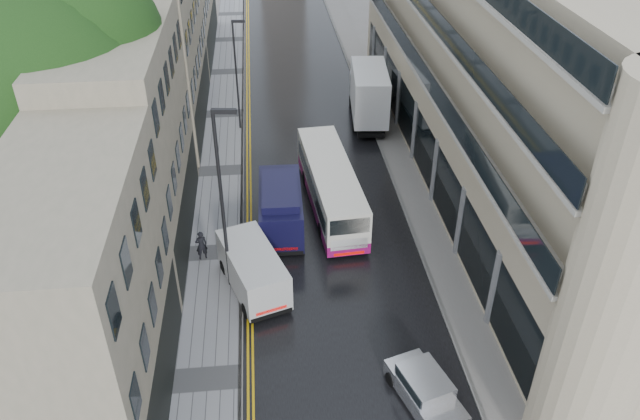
{
  "coord_description": "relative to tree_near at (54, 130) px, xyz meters",
  "views": [
    {
      "loc": [
        -3.06,
        -6.36,
        19.52
      ],
      "look_at": [
        -0.64,
        18.0,
        3.15
      ],
      "focal_mm": 35.0,
      "sensor_mm": 36.0,
      "label": 1
    }
  ],
  "objects": [
    {
      "name": "modern_block",
      "position": [
        22.8,
        6.0,
        0.05
      ],
      "size": [
        8.0,
        40.0,
        14.0
      ],
      "primitive_type": null,
      "color": "#BFAE8E",
      "rests_on": "ground"
    },
    {
      "name": "left_sidewalk",
      "position": [
        6.65,
        7.5,
        -6.89
      ],
      "size": [
        2.7,
        85.0,
        0.12
      ],
      "primitive_type": "cube",
      "color": "gray",
      "rests_on": "ground"
    },
    {
      "name": "white_van",
      "position": [
        8.2,
        -5.58,
        -5.84
      ],
      "size": [
        3.48,
        5.21,
        2.18
      ],
      "primitive_type": null,
      "rotation": [
        0.0,
        0.0,
        0.32
      ],
      "color": "silver",
      "rests_on": "road"
    },
    {
      "name": "cream_bus",
      "position": [
        12.14,
        0.11,
        -5.59
      ],
      "size": [
        2.97,
        9.92,
        2.67
      ],
      "primitive_type": null,
      "rotation": [
        0.0,
        0.0,
        0.08
      ],
      "color": "silver",
      "rests_on": "road"
    },
    {
      "name": "white_lorry",
      "position": [
        15.64,
        12.27,
        -4.91
      ],
      "size": [
        2.97,
        7.84,
        4.02
      ],
      "primitive_type": null,
      "rotation": [
        0.0,
        0.0,
        -0.09
      ],
      "color": "white",
      "rests_on": "road"
    },
    {
      "name": "tree_near",
      "position": [
        0.0,
        0.0,
        0.0
      ],
      "size": [
        10.56,
        10.56,
        13.89
      ],
      "primitive_type": null,
      "color": "black",
      "rests_on": "ground"
    },
    {
      "name": "tree_far",
      "position": [
        0.3,
        13.0,
        -0.72
      ],
      "size": [
        9.24,
        9.24,
        12.46
      ],
      "primitive_type": null,
      "color": "black",
      "rests_on": "ground"
    },
    {
      "name": "right_sidewalk",
      "position": [
        17.9,
        7.5,
        -6.89
      ],
      "size": [
        1.8,
        85.0,
        0.12
      ],
      "primitive_type": "cube",
      "color": "slate",
      "rests_on": "ground"
    },
    {
      "name": "road",
      "position": [
        12.5,
        7.5,
        -6.94
      ],
      "size": [
        9.0,
        85.0,
        0.02
      ],
      "primitive_type": "cube",
      "color": "black",
      "rests_on": "ground"
    },
    {
      "name": "old_shop_row",
      "position": [
        3.05,
        10.0,
        -0.95
      ],
      "size": [
        4.5,
        56.0,
        12.0
      ],
      "primitive_type": null,
      "color": "gray",
      "rests_on": "ground"
    },
    {
      "name": "pedestrian",
      "position": [
        6.03,
        -1.24,
        -6.02
      ],
      "size": [
        0.68,
        0.54,
        1.62
      ],
      "primitive_type": "imported",
      "rotation": [
        0.0,
        0.0,
        3.44
      ],
      "color": "black",
      "rests_on": "left_sidewalk"
    },
    {
      "name": "lamp_post_far",
      "position": [
        7.8,
        13.35,
        -3.08
      ],
      "size": [
        0.86,
        0.26,
        7.48
      ],
      "primitive_type": null,
      "rotation": [
        0.0,
        0.0,
        -0.09
      ],
      "color": "black",
      "rests_on": "left_sidewalk"
    },
    {
      "name": "navy_van",
      "position": [
        9.02,
        -0.7,
        -5.52
      ],
      "size": [
        2.33,
        5.57,
        2.81
      ],
      "primitive_type": null,
      "rotation": [
        0.0,
        0.0,
        -0.02
      ],
      "color": "black",
      "rests_on": "road"
    },
    {
      "name": "lamp_post_near",
      "position": [
        7.44,
        -3.39,
        -2.32
      ],
      "size": [
        1.03,
        0.35,
        9.01
      ],
      "primitive_type": null,
      "rotation": [
        0.0,
        0.0,
        -0.12
      ],
      "color": "black",
      "rests_on": "left_sidewalk"
    }
  ]
}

